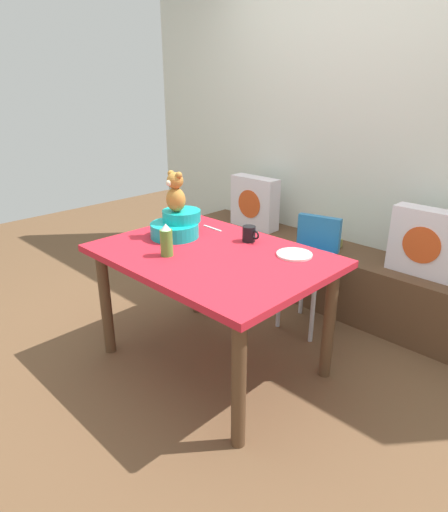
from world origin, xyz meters
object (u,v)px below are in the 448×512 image
(highchair, at_px, (311,259))
(infant_seat_teal, at_px, (177,225))
(book_stack, at_px, (326,242))
(teddy_bear, at_px, (175,193))
(ketchup_bottle, at_px, (166,241))
(pillow_floral_right, at_px, (426,242))
(dinner_plate_near, at_px, (294,254))
(dining_table, at_px, (212,269))
(coffee_mug, at_px, (249,234))
(pillow_floral_left, at_px, (255,203))

(highchair, xyz_separation_m, infant_seat_teal, (-0.52, -0.74, 0.29))
(book_stack, xyz_separation_m, infant_seat_teal, (-0.37, -1.18, 0.32))
(infant_seat_teal, distance_m, teddy_bear, 0.21)
(highchair, relative_size, ketchup_bottle, 4.27)
(pillow_floral_right, height_order, book_stack, pillow_floral_right)
(dinner_plate_near, bearing_deg, highchair, 112.58)
(dining_table, xyz_separation_m, coffee_mug, (0.03, 0.29, 0.15))
(highchair, height_order, coffee_mug, coffee_mug)
(book_stack, bearing_deg, dinner_plate_near, -69.20)
(pillow_floral_left, bearing_deg, coffee_mug, -50.93)
(teddy_bear, distance_m, ketchup_bottle, 0.38)
(pillow_floral_right, distance_m, infant_seat_teal, 1.60)
(pillow_floral_right, bearing_deg, pillow_floral_left, 180.00)
(dinner_plate_near, bearing_deg, pillow_floral_left, 139.76)
(pillow_floral_left, xyz_separation_m, book_stack, (0.72, 0.02, -0.19))
(book_stack, xyz_separation_m, dining_table, (-0.01, -1.22, 0.15))
(ketchup_bottle, height_order, coffee_mug, ketchup_bottle)
(highchair, bearing_deg, teddy_bear, -125.05)
(pillow_floral_right, height_order, dining_table, pillow_floral_right)
(pillow_floral_right, relative_size, dining_table, 0.33)
(pillow_floral_right, relative_size, book_stack, 2.20)
(coffee_mug, xyz_separation_m, dinner_plate_near, (0.34, 0.00, -0.04))
(pillow_floral_left, relative_size, teddy_bear, 1.76)
(book_stack, height_order, infant_seat_teal, infant_seat_teal)
(ketchup_bottle, distance_m, coffee_mug, 0.53)
(ketchup_bottle, bearing_deg, pillow_floral_left, 111.95)
(highchair, bearing_deg, book_stack, 108.73)
(pillow_floral_right, height_order, teddy_bear, teddy_bear)
(highchair, bearing_deg, pillow_floral_right, 35.32)
(book_stack, distance_m, coffee_mug, 0.98)
(pillow_floral_left, height_order, dining_table, pillow_floral_left)
(highchair, distance_m, infant_seat_teal, 0.95)
(infant_seat_teal, bearing_deg, dinner_plate_near, 18.67)
(pillow_floral_left, xyz_separation_m, dining_table, (0.71, -1.20, -0.04))
(dining_table, bearing_deg, pillow_floral_left, 120.66)
(highchair, distance_m, dinner_plate_near, 0.58)
(book_stack, distance_m, infant_seat_teal, 1.27)
(pillow_floral_left, xyz_separation_m, infant_seat_teal, (0.35, -1.15, 0.13))
(ketchup_bottle, xyz_separation_m, dinner_plate_near, (0.51, 0.50, -0.08))
(pillow_floral_left, distance_m, teddy_bear, 1.25)
(pillow_floral_left, relative_size, dining_table, 0.33)
(pillow_floral_right, distance_m, book_stack, 0.76)
(infant_seat_teal, height_order, ketchup_bottle, ketchup_bottle)
(book_stack, height_order, dining_table, dining_table)
(pillow_floral_left, distance_m, book_stack, 0.75)
(dining_table, height_order, coffee_mug, coffee_mug)
(pillow_floral_right, xyz_separation_m, dinner_plate_near, (-0.38, -0.91, 0.07))
(dining_table, height_order, highchair, highchair)
(teddy_bear, height_order, dinner_plate_near, teddy_bear)
(highchair, bearing_deg, infant_seat_teal, -125.07)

